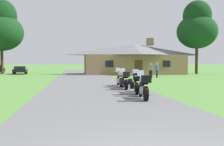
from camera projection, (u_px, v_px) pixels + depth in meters
name	position (u px, v px, depth m)	size (l,w,h in m)	color
ground_plane	(88.00, 81.00, 23.83)	(500.00, 500.00, 0.00)	#56893D
asphalt_driveway	(89.00, 83.00, 21.85)	(6.40, 80.00, 0.06)	slate
motorcycle_silver_nearest_to_camera	(144.00, 87.00, 11.73)	(0.69, 2.08, 1.30)	black
motorcycle_green_second_in_row	(136.00, 84.00, 13.79)	(0.96, 2.07, 1.30)	black
motorcycle_orange_third_in_row	(125.00, 80.00, 16.26)	(0.76, 2.08, 1.30)	black
motorcycle_black_farthest_in_row	(120.00, 78.00, 18.21)	(0.66, 2.08, 1.30)	black
stone_lodge	(133.00, 59.00, 39.12)	(15.49, 6.96, 5.51)	#896B4C
bystander_gray_shirt_near_lodge	(150.00, 69.00, 32.35)	(0.37, 0.49, 1.69)	black
bystander_gray_shirt_beside_signpost	(151.00, 70.00, 29.41)	(0.36, 0.50, 1.69)	black
bystander_blue_shirt_by_tree	(157.00, 70.00, 29.92)	(0.38, 0.47, 1.67)	black
tree_right_of_lodge	(197.00, 27.00, 39.83)	(6.19, 6.19, 11.36)	#422D19
tree_left_far	(1.00, 27.00, 40.05)	(6.70, 6.70, 11.63)	#422D19
parked_black_sedan_far_left	(20.00, 70.00, 39.40)	(2.29, 4.38, 1.20)	black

